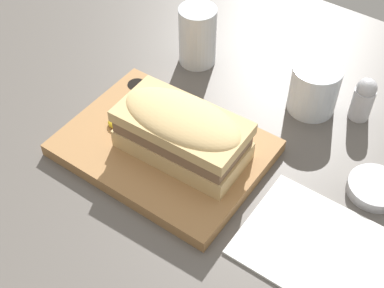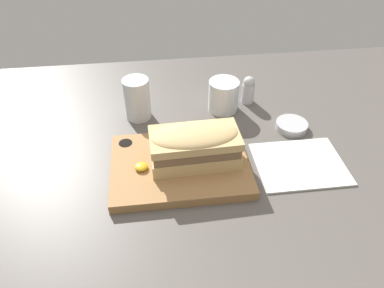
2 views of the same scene
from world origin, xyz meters
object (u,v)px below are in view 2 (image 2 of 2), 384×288
wine_glass (222,97)px  napkin (298,164)px  water_glass (136,101)px  condiment_dish (290,126)px  salt_shaker (247,89)px  sandwich (193,144)px  serving_board (178,166)px

wine_glass → napkin: wine_glass is taller
water_glass → condiment_dish: bearing=-14.8°
salt_shaker → condiment_dish: (7.90, -12.93, -2.97)cm
sandwich → salt_shaker: (17.32, 23.77, -2.63)cm
salt_shaker → water_glass: bearing=-173.7°
water_glass → napkin: 41.40cm
sandwich → salt_shaker: 29.53cm
water_glass → sandwich: bearing=-60.4°
water_glass → wine_glass: bearing=1.7°
wine_glass → serving_board: bearing=-122.1°
salt_shaker → napkin: bearing=-78.0°
serving_board → wine_glass: size_ratio=3.58×
serving_board → salt_shaker: 31.73cm
wine_glass → condiment_dish: wine_glass is taller
sandwich → wine_glass: sandwich is taller
salt_shaker → sandwich: bearing=-126.1°
water_glass → salt_shaker: size_ratio=1.40×
serving_board → napkin: 26.14cm
serving_board → napkin: bearing=-3.9°
sandwich → serving_board: bearing=-176.6°
water_glass → wine_glass: (21.82, 0.64, -1.00)cm
serving_board → napkin: serving_board is taller
serving_board → wine_glass: (13.43, 21.39, 2.52)cm
sandwich → water_glass: 23.72cm
sandwich → wine_glass: (10.15, 21.20, -2.86)cm
napkin → water_glass: bearing=146.8°
serving_board → salt_shaker: (20.61, 23.97, 2.75)cm
sandwich → condiment_dish: (25.23, 10.84, -5.60)cm
wine_glass → salt_shaker: (7.17, 2.57, 0.23)cm
water_glass → wine_glass: water_glass is taller
water_glass → condiment_dish: (36.90, -9.72, -3.74)cm
serving_board → condiment_dish: bearing=21.2°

